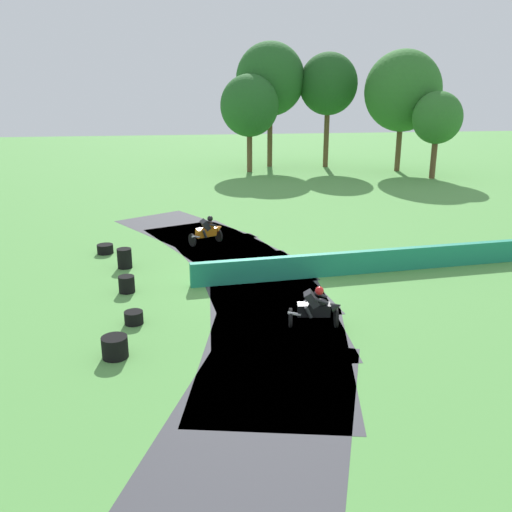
{
  "coord_description": "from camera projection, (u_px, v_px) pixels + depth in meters",
  "views": [
    {
      "loc": [
        -2.82,
        -19.53,
        7.24
      ],
      "look_at": [
        -0.13,
        0.33,
        0.9
      ],
      "focal_mm": 39.0,
      "sensor_mm": 36.0,
      "label": 1
    }
  ],
  "objects": [
    {
      "name": "track_asphalt",
      "position": [
        236.0,
        283.0,
        20.79
      ],
      "size": [
        8.84,
        25.24,
        0.01
      ],
      "color": "#3D3D42",
      "rests_on": "ground"
    },
    {
      "name": "tree_far_left",
      "position": [
        437.0,
        118.0,
        41.74
      ],
      "size": [
        3.7,
        3.7,
        6.52
      ],
      "color": "brown",
      "rests_on": "ground"
    },
    {
      "name": "motorcycle_chase_orange",
      "position": [
        208.0,
        231.0,
        25.56
      ],
      "size": [
        1.71,
        1.32,
        1.43
      ],
      "color": "black",
      "rests_on": "ground"
    },
    {
      "name": "ground_plane",
      "position": [
        261.0,
        281.0,
        21.0
      ],
      "size": [
        120.0,
        120.0,
        0.0
      ],
      "primitive_type": "plane",
      "color": "#569947"
    },
    {
      "name": "tire_stack_mid_a",
      "position": [
        134.0,
        318.0,
        17.28
      ],
      "size": [
        0.59,
        0.59,
        0.4
      ],
      "color": "black",
      "rests_on": "ground"
    },
    {
      "name": "tire_stack_extra_a",
      "position": [
        105.0,
        249.0,
        24.32
      ],
      "size": [
        0.69,
        0.69,
        0.4
      ],
      "color": "black",
      "rests_on": "ground"
    },
    {
      "name": "tree_distant",
      "position": [
        249.0,
        106.0,
        44.57
      ],
      "size": [
        4.68,
        4.68,
        7.78
      ],
      "color": "brown",
      "rests_on": "ground"
    },
    {
      "name": "tire_stack_far",
      "position": [
        125.0,
        258.0,
        22.39
      ],
      "size": [
        0.58,
        0.58,
        0.8
      ],
      "color": "black",
      "rests_on": "ground"
    },
    {
      "name": "tree_mid_rise",
      "position": [
        328.0,
        84.0,
        46.77
      ],
      "size": [
        4.9,
        4.9,
        9.55
      ],
      "color": "brown",
      "rests_on": "ground"
    },
    {
      "name": "motorcycle_lead_black",
      "position": [
        316.0,
        308.0,
        16.86
      ],
      "size": [
        1.71,
        0.9,
        1.43
      ],
      "color": "black",
      "rests_on": "ground"
    },
    {
      "name": "tree_behind_barrier",
      "position": [
        270.0,
        79.0,
        46.83
      ],
      "size": [
        5.8,
        5.8,
        10.41
      ],
      "color": "brown",
      "rests_on": "ground"
    },
    {
      "name": "tire_stack_mid_b",
      "position": [
        127.0,
        284.0,
        19.83
      ],
      "size": [
        0.57,
        0.57,
        0.6
      ],
      "color": "black",
      "rests_on": "ground"
    },
    {
      "name": "tree_far_right",
      "position": [
        403.0,
        91.0,
        44.67
      ],
      "size": [
        6.13,
        6.13,
        9.66
      ],
      "color": "brown",
      "rests_on": "ground"
    },
    {
      "name": "tire_stack_near",
      "position": [
        115.0,
        347.0,
        15.15
      ],
      "size": [
        0.71,
        0.71,
        0.6
      ],
      "color": "black",
      "rests_on": "ground"
    },
    {
      "name": "safety_barrier",
      "position": [
        378.0,
        261.0,
        21.92
      ],
      "size": [
        14.82,
        1.76,
        0.9
      ],
      "primitive_type": "cube",
      "rotation": [
        0.0,
        0.0,
        -1.47
      ],
      "color": "#1E8466",
      "rests_on": "ground"
    }
  ]
}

